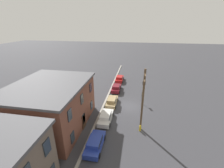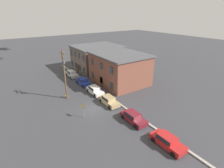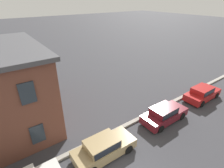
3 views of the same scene
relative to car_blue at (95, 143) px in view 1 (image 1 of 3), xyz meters
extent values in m
plane|color=#38383D|center=(10.81, -3.29, -0.75)|extent=(200.00, 200.00, 0.00)
cube|color=#9E998E|center=(10.81, 1.21, -0.67)|extent=(56.00, 0.36, 0.16)
cube|color=#2D3842|center=(-4.99, 2.65, 3.86)|extent=(0.90, 0.10, 1.40)
cube|color=brown|center=(3.51, 7.44, 2.44)|extent=(11.71, 9.46, 6.39)
cube|color=#4C4C51|center=(3.51, 7.44, 5.79)|extent=(12.21, 9.96, 0.30)
cube|color=#2D3842|center=(-0.39, 2.65, 0.85)|extent=(0.90, 0.10, 1.40)
cube|color=#2D3842|center=(-0.39, 2.65, 4.04)|extent=(0.90, 0.10, 1.40)
cube|color=#2D3842|center=(3.51, 2.65, 0.85)|extent=(0.90, 0.10, 1.40)
cube|color=#2D3842|center=(3.51, 2.65, 4.04)|extent=(0.90, 0.10, 1.40)
cube|color=#2D3842|center=(7.41, 2.65, 0.85)|extent=(0.90, 0.10, 1.40)
cube|color=#2D3842|center=(7.41, 2.65, 4.04)|extent=(0.90, 0.10, 1.40)
cube|color=#472D1E|center=(3.51, 2.65, 0.35)|extent=(1.10, 0.10, 2.20)
cube|color=#233899|center=(0.07, 0.00, -0.22)|extent=(4.40, 1.80, 0.70)
cube|color=#233899|center=(-0.13, 0.00, 0.41)|extent=(2.20, 1.51, 0.55)
cube|color=#1E232D|center=(-0.13, 0.00, 0.41)|extent=(2.02, 1.58, 0.48)
cylinder|color=black|center=(1.52, 0.85, -0.42)|extent=(0.66, 0.22, 0.66)
cylinder|color=black|center=(1.52, -0.85, -0.42)|extent=(0.66, 0.22, 0.66)
cylinder|color=black|center=(-1.38, 0.85, -0.42)|extent=(0.66, 0.22, 0.66)
cylinder|color=black|center=(-1.38, -0.85, -0.42)|extent=(0.66, 0.22, 0.66)
cube|color=silver|center=(5.67, -0.15, -0.22)|extent=(4.40, 1.80, 0.70)
cube|color=silver|center=(5.47, -0.15, 0.41)|extent=(2.20, 1.51, 0.55)
cube|color=#1E232D|center=(5.47, -0.15, 0.41)|extent=(2.02, 1.58, 0.48)
cylinder|color=black|center=(7.12, 0.70, -0.42)|extent=(0.66, 0.22, 0.66)
cylinder|color=black|center=(7.12, -1.00, -0.42)|extent=(0.66, 0.22, 0.66)
cylinder|color=black|center=(4.22, 0.70, -0.42)|extent=(0.66, 0.22, 0.66)
cylinder|color=black|center=(4.22, -1.00, -0.42)|extent=(0.66, 0.22, 0.66)
cube|color=tan|center=(10.92, -0.23, -0.22)|extent=(4.40, 1.80, 0.70)
cube|color=tan|center=(10.72, -0.23, 0.41)|extent=(2.20, 1.51, 0.55)
cube|color=#1E232D|center=(10.72, -0.23, 0.41)|extent=(2.02, 1.58, 0.48)
cylinder|color=black|center=(12.37, 0.62, -0.42)|extent=(0.66, 0.22, 0.66)
cylinder|color=black|center=(12.37, -1.08, -0.42)|extent=(0.66, 0.22, 0.66)
cylinder|color=black|center=(9.47, 0.62, -0.42)|extent=(0.66, 0.22, 0.66)
cylinder|color=black|center=(9.47, -1.08, -0.42)|extent=(0.66, 0.22, 0.66)
cube|color=maroon|center=(17.33, -0.13, -0.22)|extent=(4.40, 1.80, 0.70)
cube|color=maroon|center=(17.13, -0.13, 0.41)|extent=(2.20, 1.51, 0.55)
cube|color=#1E232D|center=(17.13, -0.13, 0.41)|extent=(2.02, 1.58, 0.48)
cylinder|color=black|center=(18.78, 0.72, -0.42)|extent=(0.66, 0.22, 0.66)
cylinder|color=black|center=(18.78, -0.98, -0.42)|extent=(0.66, 0.22, 0.66)
cylinder|color=black|center=(15.88, 0.72, -0.42)|extent=(0.66, 0.22, 0.66)
cylinder|color=black|center=(15.88, -0.98, -0.42)|extent=(0.66, 0.22, 0.66)
cube|color=#B21E1E|center=(23.55, -0.10, -0.22)|extent=(4.40, 1.80, 0.70)
cube|color=#B21E1E|center=(23.35, -0.10, 0.41)|extent=(2.20, 1.51, 0.55)
cube|color=#1E232D|center=(23.35, -0.10, 0.41)|extent=(2.02, 1.58, 0.48)
cylinder|color=black|center=(25.00, 0.75, -0.42)|extent=(0.66, 0.22, 0.66)
cylinder|color=black|center=(25.00, -0.95, -0.42)|extent=(0.66, 0.22, 0.66)
cylinder|color=black|center=(22.10, 0.75, -0.42)|extent=(0.66, 0.22, 0.66)
cylinder|color=black|center=(22.10, -0.95, -0.42)|extent=(0.66, 0.22, 0.66)
cylinder|color=slate|center=(12.31, -5.72, 0.39)|extent=(0.08, 0.08, 2.28)
cube|color=yellow|center=(12.31, -5.75, 1.22)|extent=(0.86, 0.03, 0.86)
cube|color=black|center=(12.31, -5.74, 1.22)|extent=(0.93, 0.02, 0.93)
cylinder|color=brown|center=(4.63, -5.55, 3.83)|extent=(0.28, 0.28, 9.15)
cube|color=brown|center=(4.63, -5.55, 7.80)|extent=(2.40, 0.12, 0.12)
cube|color=brown|center=(4.63, -5.55, 7.00)|extent=(2.00, 0.12, 0.12)
cylinder|color=#515156|center=(4.98, -5.55, 6.40)|extent=(0.44, 0.44, 0.55)
cylinder|color=yellow|center=(4.15, -5.49, -0.35)|extent=(0.24, 0.24, 0.80)
sphere|color=yellow|center=(4.15, -5.49, 0.10)|extent=(0.22, 0.22, 0.22)
cylinder|color=yellow|center=(4.15, -5.65, -0.30)|extent=(0.10, 0.12, 0.10)
camera|label=1|loc=(-13.70, -4.49, 13.68)|focal=24.00mm
camera|label=2|loc=(33.60, -15.03, 14.34)|focal=28.00mm
camera|label=3|loc=(6.26, -7.62, 9.21)|focal=28.00mm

